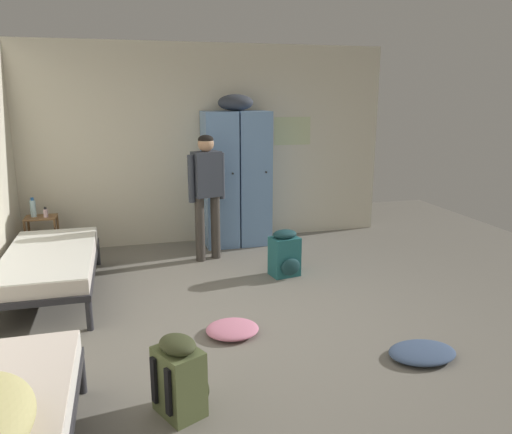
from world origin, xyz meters
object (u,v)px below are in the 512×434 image
at_px(shelf_unit, 42,234).
at_px(clothes_pile_pink, 232,329).
at_px(water_bottle, 33,208).
at_px(backpack_teal, 285,254).
at_px(backpack_olive, 180,377).
at_px(locker_bank, 236,176).
at_px(clothes_pile_denim, 422,352).
at_px(bed_left_rear, 50,262).
at_px(person_traveler, 207,186).
at_px(lotion_bottle, 46,213).

xyz_separation_m(shelf_unit, clothes_pile_pink, (1.89, -2.62, -0.30)).
bearing_deg(clothes_pile_pink, water_bottle, 126.80).
xyz_separation_m(backpack_teal, backpack_olive, (-1.48, -2.28, 0.00)).
relative_size(locker_bank, clothes_pile_denim, 3.69).
distance_m(shelf_unit, bed_left_rear, 1.31).
xyz_separation_m(locker_bank, backpack_teal, (0.25, -1.41, -0.71)).
xyz_separation_m(locker_bank, person_traveler, (-0.51, -0.59, -0.01)).
relative_size(shelf_unit, bed_left_rear, 0.30).
bearing_deg(backpack_teal, clothes_pile_pink, -125.33).
bearing_deg(shelf_unit, person_traveler, -14.20).
xyz_separation_m(shelf_unit, water_bottle, (-0.08, 0.02, 0.34)).
height_order(bed_left_rear, water_bottle, water_bottle).
distance_m(person_traveler, clothes_pile_denim, 3.28).
bearing_deg(water_bottle, shelf_unit, -14.04).
xyz_separation_m(shelf_unit, clothes_pile_denim, (3.29, -3.41, -0.30)).
height_order(shelf_unit, backpack_teal, shelf_unit).
distance_m(water_bottle, clothes_pile_denim, 4.85).
bearing_deg(locker_bank, water_bottle, -178.73).
height_order(backpack_olive, clothes_pile_pink, backpack_olive).
distance_m(bed_left_rear, clothes_pile_denim, 3.72).
distance_m(water_bottle, clothes_pile_pink, 3.36).
xyz_separation_m(backpack_teal, clothes_pile_pink, (-0.91, -1.28, -0.21)).
bearing_deg(lotion_bottle, backpack_olive, -70.68).
bearing_deg(backpack_olive, backpack_teal, 57.09).
bearing_deg(shelf_unit, clothes_pile_denim, -46.03).
xyz_separation_m(bed_left_rear, clothes_pile_denim, (3.04, -2.12, -0.34)).
relative_size(lotion_bottle, clothes_pile_pink, 0.28).
height_order(lotion_bottle, clothes_pile_pink, lotion_bottle).
relative_size(person_traveler, clothes_pile_pink, 3.38).
distance_m(lotion_bottle, clothes_pile_denim, 4.70).
relative_size(bed_left_rear, clothes_pile_denim, 3.38).
bearing_deg(shelf_unit, backpack_teal, -25.48).
height_order(locker_bank, clothes_pile_denim, locker_bank).
relative_size(backpack_teal, clothes_pile_denim, 0.98).
height_order(lotion_bottle, backpack_olive, lotion_bottle).
bearing_deg(backpack_olive, shelf_unit, 110.10).
bearing_deg(bed_left_rear, clothes_pile_pink, -38.93).
bearing_deg(shelf_unit, locker_bank, 1.76).
relative_size(shelf_unit, backpack_olive, 1.04).
distance_m(lotion_bottle, backpack_olive, 3.81).
distance_m(locker_bank, clothes_pile_pink, 2.92).
bearing_deg(person_traveler, backpack_teal, -47.00).
height_order(locker_bank, clothes_pile_pink, locker_bank).
distance_m(backpack_olive, clothes_pile_denim, 1.99).
height_order(water_bottle, clothes_pile_denim, water_bottle).
relative_size(water_bottle, backpack_olive, 0.45).
height_order(shelf_unit, clothes_pile_pink, shelf_unit).
bearing_deg(clothes_pile_denim, bed_left_rear, 145.11).
distance_m(locker_bank, shelf_unit, 2.63).
xyz_separation_m(shelf_unit, backpack_olive, (1.32, -3.62, -0.09)).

